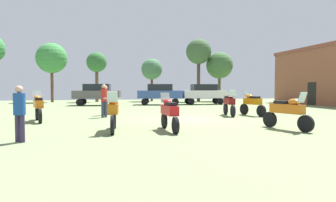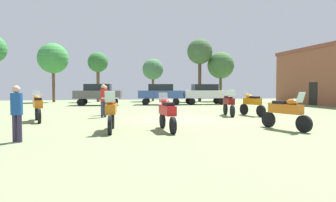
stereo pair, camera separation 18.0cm
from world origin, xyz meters
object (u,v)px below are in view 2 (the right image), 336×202
at_px(tree_2, 221,66).
at_px(tree_6, 53,59).
at_px(tree_4, 153,69).
at_px(tree_3, 98,63).
at_px(person_1, 103,98).
at_px(person_2, 105,98).
at_px(car_1, 205,93).
at_px(motorcycle_7, 167,112).
at_px(motorcycle_3, 38,106).
at_px(motorcycle_8, 252,103).
at_px(person_3, 17,109).
at_px(motorcycle_4, 229,103).
at_px(car_3, 161,93).
at_px(tree_1, 200,52).
at_px(motorcycle_2, 286,111).
at_px(car_2, 98,93).
at_px(motorcycle_5, 111,112).

relative_size(tree_2, tree_6, 0.90).
bearing_deg(tree_4, tree_3, -177.43).
relative_size(person_1, person_2, 1.04).
relative_size(car_1, person_1, 2.40).
height_order(motorcycle_7, person_2, person_2).
relative_size(tree_2, tree_3, 1.04).
relative_size(motorcycle_3, motorcycle_8, 1.08).
bearing_deg(tree_6, person_3, -81.80).
bearing_deg(motorcycle_4, person_2, -6.93).
bearing_deg(car_1, car_3, 89.77).
bearing_deg(tree_1, car_1, -102.85).
bearing_deg(tree_4, motorcycle_8, -81.27).
height_order(motorcycle_8, tree_2, tree_2).
xyz_separation_m(motorcycle_2, car_1, (2.52, 17.52, 0.44)).
distance_m(car_1, tree_1, 7.98).
distance_m(person_1, person_2, 1.36).
bearing_deg(tree_3, tree_2, -4.03).
height_order(car_2, tree_4, tree_4).
distance_m(motorcycle_3, tree_1, 24.10).
bearing_deg(tree_6, motorcycle_2, -62.44).
height_order(motorcycle_8, car_2, car_2).
distance_m(person_1, person_3, 7.38).
xyz_separation_m(motorcycle_2, tree_4, (-1.57, 25.27, 3.18)).
xyz_separation_m(motorcycle_2, tree_6, (-13.11, 25.12, 4.27)).
bearing_deg(motorcycle_4, car_3, -72.96).
bearing_deg(motorcycle_4, car_1, -93.86).
xyz_separation_m(person_2, tree_6, (-6.15, 17.52, 3.97)).
xyz_separation_m(motorcycle_2, car_2, (-7.83, 17.88, 0.44)).
distance_m(motorcycle_5, person_3, 3.23).
height_order(motorcycle_8, tree_3, tree_3).
height_order(person_3, tree_1, tree_1).
height_order(motorcycle_4, tree_6, tree_6).
height_order(person_1, tree_2, tree_2).
height_order(motorcycle_5, tree_2, tree_2).
distance_m(car_2, tree_6, 9.74).
bearing_deg(motorcycle_5, tree_3, -83.00).
height_order(motorcycle_3, tree_6, tree_6).
bearing_deg(motorcycle_5, motorcycle_2, 175.67).
xyz_separation_m(person_1, tree_6, (-6.07, 18.87, 3.92)).
distance_m(car_3, tree_1, 9.63).
distance_m(motorcycle_4, car_3, 12.13).
xyz_separation_m(person_1, person_3, (-2.34, -7.00, -0.09)).
bearing_deg(tree_4, car_1, -62.18).
distance_m(person_3, tree_2, 29.66).
distance_m(motorcycle_4, car_2, 14.49).
bearing_deg(car_3, tree_3, 52.39).
bearing_deg(motorcycle_8, motorcycle_3, 169.71).
relative_size(person_2, tree_3, 0.30).
bearing_deg(tree_1, person_1, -122.09).
distance_m(motorcycle_2, tree_6, 28.66).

